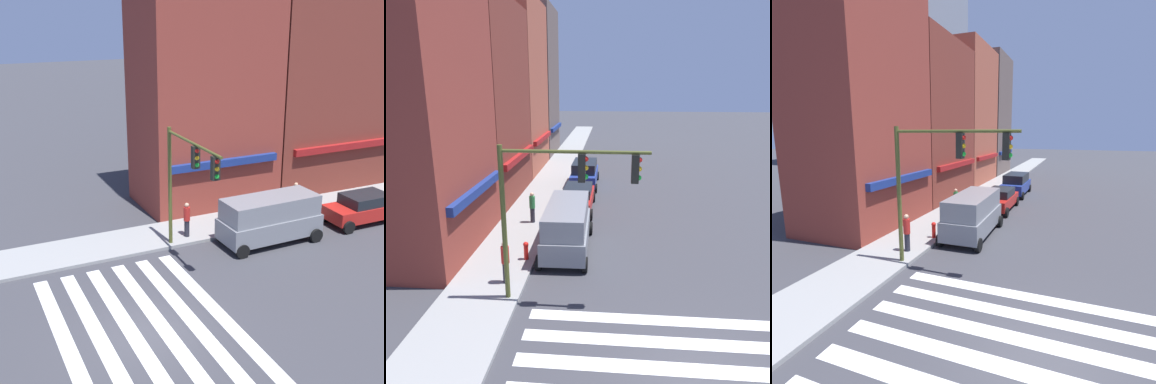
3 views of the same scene
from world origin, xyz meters
The scene contains 9 objects.
sidewalk_left centered at (0.00, 7.50, 0.07)m, with size 120.00×3.00×0.15m.
storefront_row centered at (21.03, 11.50, 7.15)m, with size 33.26×5.30×15.45m.
traffic_signal centered at (3.61, 4.51, 4.27)m, with size 0.32×5.08×5.85m.
van_grey centered at (8.13, 4.70, 1.29)m, with size 5.04×2.22×2.34m.
sedan_red centered at (14.15, 4.70, 0.84)m, with size 4.43×2.02×1.59m.
suv_blue centered at (20.07, 4.70, 1.03)m, with size 4.72×2.12×1.94m.
pedestrian_red_jacket centered at (4.63, 6.74, 1.07)m, with size 0.32×0.32×1.77m.
pedestrian_green_top centered at (11.35, 7.06, 1.07)m, with size 0.32×0.32×1.77m.
fire_hydrant centered at (6.70, 6.40, 0.61)m, with size 0.24×0.24×0.84m.
Camera 2 is at (-8.41, 2.74, 7.82)m, focal length 35.00 mm.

